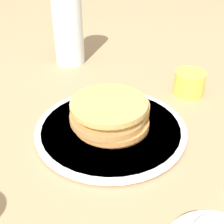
{
  "coord_description": "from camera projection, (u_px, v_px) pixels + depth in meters",
  "views": [
    {
      "loc": [
        0.0,
        0.46,
        0.37
      ],
      "look_at": [
        0.02,
        -0.03,
        0.05
      ],
      "focal_mm": 50.0,
      "sensor_mm": 36.0,
      "label": 1
    }
  ],
  "objects": [
    {
      "name": "pancake_stack",
      "position": [
        112.0,
        114.0,
        0.59
      ],
      "size": [
        0.15,
        0.15,
        0.06
      ],
      "color": "tan",
      "rests_on": "plate"
    },
    {
      "name": "ground_plane",
      "position": [
        123.0,
        141.0,
        0.59
      ],
      "size": [
        4.0,
        4.0,
        0.0
      ],
      "primitive_type": "plane",
      "color": "#9E7F5B"
    },
    {
      "name": "plate",
      "position": [
        112.0,
        129.0,
        0.61
      ],
      "size": [
        0.29,
        0.29,
        0.01
      ],
      "color": "white",
      "rests_on": "ground_plane"
    },
    {
      "name": "juice_glass",
      "position": [
        190.0,
        83.0,
        0.72
      ],
      "size": [
        0.07,
        0.07,
        0.06
      ],
      "color": "yellow",
      "rests_on": "ground_plane"
    },
    {
      "name": "water_bottle_near",
      "position": [
        69.0,
        22.0,
        0.82
      ],
      "size": [
        0.08,
        0.08,
        0.24
      ],
      "color": "silver",
      "rests_on": "ground_plane"
    }
  ]
}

